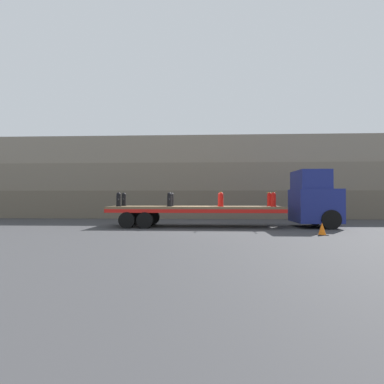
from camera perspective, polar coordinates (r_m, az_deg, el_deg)
ground_plane at (r=17.43m, az=0.66°, el=-6.61°), size 120.00×120.00×0.00m
rock_cliff at (r=25.10m, az=1.29°, el=2.73°), size 60.00×3.30×6.67m
truck_cab at (r=18.42m, az=22.44°, el=-1.32°), size 2.34×2.67×3.22m
flatbed_trailer at (r=17.40m, az=-1.68°, el=-3.45°), size 9.92×2.54×1.18m
fire_hydrant_black_near_0 at (r=17.52m, az=-13.81°, el=-1.41°), size 0.32×0.53×0.80m
fire_hydrant_black_far_0 at (r=18.55m, az=-12.86°, el=-1.39°), size 0.32×0.53×0.80m
fire_hydrant_black_near_1 at (r=16.93m, az=-4.33°, el=-1.45°), size 0.32×0.53×0.80m
fire_hydrant_black_far_1 at (r=17.99m, az=-3.91°, el=-1.43°), size 0.32×0.53×0.80m
fire_hydrant_red_near_2 at (r=16.82m, az=5.55°, el=-1.46°), size 0.32×0.53×0.80m
fire_hydrant_red_far_2 at (r=17.89m, az=5.38°, el=-1.43°), size 0.32×0.53×0.80m
fire_hydrant_red_near_3 at (r=17.21m, az=15.26°, el=-1.42°), size 0.32×0.53×0.80m
fire_hydrant_red_far_3 at (r=18.26m, az=14.53°, el=-1.39°), size 0.32×0.53×0.80m
cargo_strap_rear at (r=17.36m, az=5.46°, el=-0.05°), size 0.05×2.64×0.01m
cargo_strap_middle at (r=17.74m, az=14.88°, el=-0.04°), size 0.05×2.64×0.01m
traffic_cone at (r=14.76m, az=23.54°, el=-6.49°), size 0.43×0.43×0.56m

